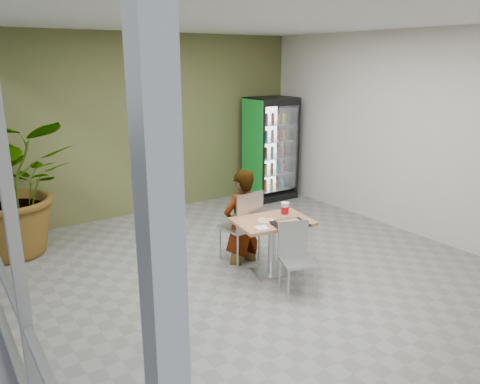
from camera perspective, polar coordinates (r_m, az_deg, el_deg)
name	(u,v)px	position (r m, az deg, el deg)	size (l,w,h in m)	color
ground	(267,279)	(6.16, 3.27, -10.59)	(7.00, 7.00, 0.00)	gray
room_envelope	(269,158)	(5.63, 3.53, 4.14)	(6.00, 7.00, 3.20)	silver
dining_table	(272,236)	(6.11, 3.96, -5.32)	(1.06, 0.82, 0.75)	#B57D4D
chair_far	(245,221)	(6.42, 0.56, -3.58)	(0.50, 0.50, 1.03)	#B3B6B8
chair_near	(295,251)	(5.74, 6.75, -7.19)	(0.49, 0.50, 0.86)	#B3B6B8
seated_woman	(242,226)	(6.49, 0.19, -4.23)	(0.60, 0.39, 1.62)	black
pizza_plate	(266,220)	(5.99, 3.15, -3.41)	(0.29, 0.30, 0.03)	white
soda_cup	(285,210)	(6.17, 5.49, -2.15)	(0.11, 0.11, 0.19)	white
napkin_stack	(262,228)	(5.72, 2.68, -4.42)	(0.15, 0.15, 0.02)	white
cafeteria_tray	(290,224)	(5.89, 6.08, -3.87)	(0.43, 0.31, 0.02)	black
beverage_fridge	(271,149)	(9.44, 3.74, 5.30)	(0.93, 0.72, 2.03)	black
potted_plant	(14,188)	(7.35, -25.82, 0.50)	(1.79, 1.54, 1.99)	#326B2B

